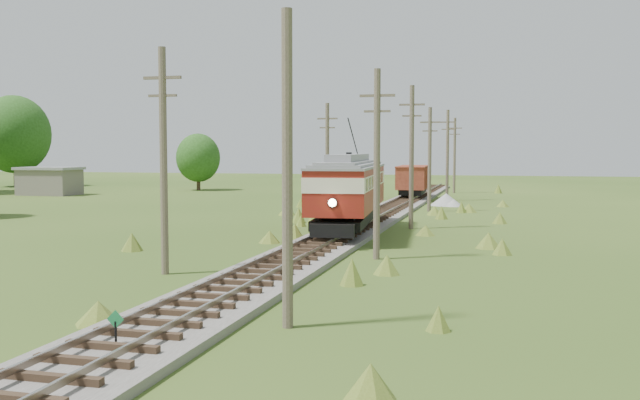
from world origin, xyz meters
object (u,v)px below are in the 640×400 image
(streetcar, at_px, (349,186))
(gravel_pile, at_px, (447,200))
(switch_marker, at_px, (116,328))
(gondola, at_px, (413,179))

(streetcar, xyz_separation_m, gravel_pile, (3.94, 23.29, -2.34))
(switch_marker, bearing_deg, gravel_pile, 85.17)
(streetcar, distance_m, gondola, 30.07)
(streetcar, height_order, gondola, streetcar)
(switch_marker, relative_size, gravel_pile, 0.33)
(gravel_pile, bearing_deg, switch_marker, -94.83)
(gondola, bearing_deg, streetcar, -92.87)
(streetcar, bearing_deg, switch_marker, -95.78)
(gravel_pile, bearing_deg, gondola, 120.23)
(switch_marker, relative_size, streetcar, 0.08)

